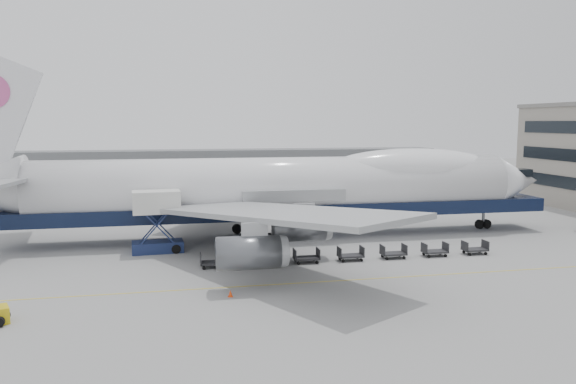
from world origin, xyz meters
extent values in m
plane|color=gray|center=(0.00, 0.00, 0.00)|extent=(260.00, 260.00, 0.00)
cube|color=gold|center=(0.00, -6.00, 0.01)|extent=(60.00, 0.15, 0.01)
cube|color=slate|center=(-10.00, 70.00, 3.50)|extent=(110.00, 8.00, 7.00)
cylinder|color=white|center=(0.00, 12.00, 5.70)|extent=(52.00, 6.40, 6.40)
cube|color=black|center=(1.00, 12.00, 3.14)|extent=(60.00, 5.76, 1.50)
cone|color=white|center=(29.00, 12.00, 5.70)|extent=(6.00, 6.40, 6.40)
ellipsoid|color=white|center=(15.60, 12.00, 7.46)|extent=(20.67, 5.78, 4.56)
cube|color=#9EA0A3|center=(-3.00, -2.28, 5.10)|extent=(20.35, 26.74, 2.26)
cube|color=#9EA0A3|center=(-3.00, 26.28, 5.10)|extent=(20.35, 26.74, 2.26)
cylinder|color=#595B60|center=(-6.00, 31.00, 2.90)|extent=(4.80, 2.60, 2.60)
cylinder|color=#595B60|center=(0.00, 22.00, 2.90)|extent=(4.80, 2.60, 2.60)
cylinder|color=#595B60|center=(0.00, 2.00, 2.90)|extent=(4.80, 2.60, 2.60)
cylinder|color=#595B60|center=(-6.00, -7.00, 2.90)|extent=(4.80, 2.60, 2.60)
cylinder|color=slate|center=(25.00, 12.00, 1.25)|extent=(0.36, 0.36, 2.50)
cylinder|color=black|center=(25.00, 12.00, 0.55)|extent=(1.10, 0.45, 1.10)
cylinder|color=slate|center=(-3.00, 9.00, 1.25)|extent=(0.36, 0.36, 2.50)
cylinder|color=black|center=(-3.00, 9.00, 0.55)|extent=(1.10, 0.45, 1.10)
cylinder|color=slate|center=(-3.00, 15.00, 1.25)|extent=(0.36, 0.36, 2.50)
cylinder|color=black|center=(-3.00, 15.00, 0.55)|extent=(1.10, 0.45, 1.10)
cube|color=navy|center=(-13.05, 7.34, 0.54)|extent=(5.08, 2.69, 1.08)
cube|color=silver|center=(-13.05, 7.34, 5.00)|extent=(4.70, 2.86, 2.17)
cube|color=navy|center=(-13.05, 6.25, 2.80)|extent=(3.52, 0.36, 3.89)
cube|color=navy|center=(-13.05, 8.42, 2.80)|extent=(3.52, 0.36, 3.89)
cube|color=slate|center=(-13.05, 8.92, 5.00)|extent=(2.44, 1.34, 0.15)
cylinder|color=black|center=(-14.82, 6.35, 0.44)|extent=(0.89, 0.34, 0.89)
cylinder|color=black|center=(-14.82, 8.32, 0.44)|extent=(0.89, 0.34, 0.89)
cylinder|color=black|center=(-11.28, 6.35, 0.44)|extent=(0.89, 0.34, 0.89)
cylinder|color=black|center=(-11.28, 8.32, 0.44)|extent=(0.89, 0.34, 0.89)
cylinder|color=black|center=(-22.29, -10.40, 0.33)|extent=(0.67, 0.29, 0.67)
cone|color=red|center=(-7.52, -8.39, 0.26)|extent=(0.33, 0.33, 0.52)
cube|color=red|center=(-7.52, -8.39, 0.01)|extent=(0.35, 0.35, 0.03)
cube|color=#2D2D30|center=(-8.12, 0.20, 0.45)|extent=(2.30, 1.35, 0.18)
cube|color=#2D2D30|center=(-9.22, 0.20, 0.85)|extent=(0.08, 1.35, 0.90)
cube|color=#2D2D30|center=(-7.02, 0.20, 0.85)|extent=(0.08, 1.35, 0.90)
cylinder|color=black|center=(-8.97, -0.35, 0.15)|extent=(0.30, 0.12, 0.30)
cylinder|color=black|center=(-8.97, 0.75, 0.15)|extent=(0.30, 0.12, 0.30)
cylinder|color=black|center=(-7.27, -0.35, 0.15)|extent=(0.30, 0.12, 0.30)
cylinder|color=black|center=(-7.27, 0.75, 0.15)|extent=(0.30, 0.12, 0.30)
cube|color=#2D2D30|center=(-3.92, 0.20, 0.45)|extent=(2.30, 1.35, 0.18)
cube|color=#2D2D30|center=(-5.02, 0.20, 0.85)|extent=(0.08, 1.35, 0.90)
cube|color=#2D2D30|center=(-2.82, 0.20, 0.85)|extent=(0.08, 1.35, 0.90)
cylinder|color=black|center=(-4.77, -0.35, 0.15)|extent=(0.30, 0.12, 0.30)
cylinder|color=black|center=(-4.77, 0.75, 0.15)|extent=(0.30, 0.12, 0.30)
cylinder|color=black|center=(-3.07, -0.35, 0.15)|extent=(0.30, 0.12, 0.30)
cylinder|color=black|center=(-3.07, 0.75, 0.15)|extent=(0.30, 0.12, 0.30)
cube|color=#2D2D30|center=(0.28, 0.20, 0.45)|extent=(2.30, 1.35, 0.18)
cube|color=#2D2D30|center=(-0.82, 0.20, 0.85)|extent=(0.08, 1.35, 0.90)
cube|color=#2D2D30|center=(1.38, 0.20, 0.85)|extent=(0.08, 1.35, 0.90)
cylinder|color=black|center=(-0.57, -0.35, 0.15)|extent=(0.30, 0.12, 0.30)
cylinder|color=black|center=(-0.57, 0.75, 0.15)|extent=(0.30, 0.12, 0.30)
cylinder|color=black|center=(1.13, -0.35, 0.15)|extent=(0.30, 0.12, 0.30)
cylinder|color=black|center=(1.13, 0.75, 0.15)|extent=(0.30, 0.12, 0.30)
cube|color=#2D2D30|center=(4.49, 0.20, 0.45)|extent=(2.30, 1.35, 0.18)
cube|color=#2D2D30|center=(3.39, 0.20, 0.85)|extent=(0.08, 1.35, 0.90)
cube|color=#2D2D30|center=(5.59, 0.20, 0.85)|extent=(0.08, 1.35, 0.90)
cylinder|color=black|center=(3.64, -0.35, 0.15)|extent=(0.30, 0.12, 0.30)
cylinder|color=black|center=(3.64, 0.75, 0.15)|extent=(0.30, 0.12, 0.30)
cylinder|color=black|center=(5.34, -0.35, 0.15)|extent=(0.30, 0.12, 0.30)
cylinder|color=black|center=(5.34, 0.75, 0.15)|extent=(0.30, 0.12, 0.30)
cube|color=#2D2D30|center=(8.69, 0.20, 0.45)|extent=(2.30, 1.35, 0.18)
cube|color=#2D2D30|center=(7.59, 0.20, 0.85)|extent=(0.08, 1.35, 0.90)
cube|color=#2D2D30|center=(9.79, 0.20, 0.85)|extent=(0.08, 1.35, 0.90)
cylinder|color=black|center=(7.84, -0.35, 0.15)|extent=(0.30, 0.12, 0.30)
cylinder|color=black|center=(7.84, 0.75, 0.15)|extent=(0.30, 0.12, 0.30)
cylinder|color=black|center=(9.54, -0.35, 0.15)|extent=(0.30, 0.12, 0.30)
cylinder|color=black|center=(9.54, 0.75, 0.15)|extent=(0.30, 0.12, 0.30)
cube|color=#2D2D30|center=(12.90, 0.20, 0.45)|extent=(2.30, 1.35, 0.18)
cube|color=#2D2D30|center=(11.80, 0.20, 0.85)|extent=(0.08, 1.35, 0.90)
cube|color=#2D2D30|center=(14.00, 0.20, 0.85)|extent=(0.08, 1.35, 0.90)
cylinder|color=black|center=(12.05, -0.35, 0.15)|extent=(0.30, 0.12, 0.30)
cylinder|color=black|center=(12.05, 0.75, 0.15)|extent=(0.30, 0.12, 0.30)
cylinder|color=black|center=(13.75, -0.35, 0.15)|extent=(0.30, 0.12, 0.30)
cylinder|color=black|center=(13.75, 0.75, 0.15)|extent=(0.30, 0.12, 0.30)
cube|color=#2D2D30|center=(17.10, 0.20, 0.45)|extent=(2.30, 1.35, 0.18)
cube|color=#2D2D30|center=(16.00, 0.20, 0.85)|extent=(0.08, 1.35, 0.90)
cube|color=#2D2D30|center=(18.20, 0.20, 0.85)|extent=(0.08, 1.35, 0.90)
cylinder|color=black|center=(16.25, -0.35, 0.15)|extent=(0.30, 0.12, 0.30)
cylinder|color=black|center=(16.25, 0.75, 0.15)|extent=(0.30, 0.12, 0.30)
cylinder|color=black|center=(17.95, -0.35, 0.15)|extent=(0.30, 0.12, 0.30)
cylinder|color=black|center=(17.95, 0.75, 0.15)|extent=(0.30, 0.12, 0.30)
camera|label=1|loc=(-11.47, -48.26, 12.70)|focal=35.00mm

